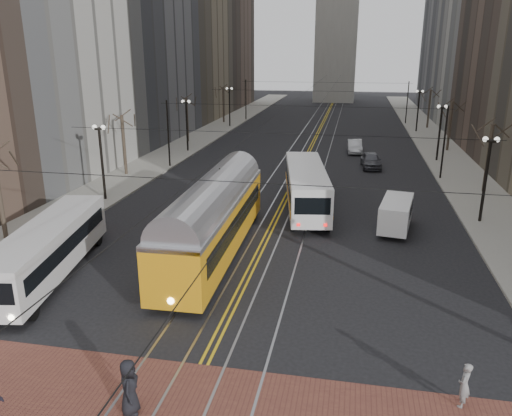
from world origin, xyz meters
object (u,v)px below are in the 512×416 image
at_px(rear_bus, 306,189).
at_px(pedestrian_a, 129,387).
at_px(sedan_grey, 371,160).
at_px(transit_bus, 49,252).
at_px(streetcar, 214,225).
at_px(sedan_silver, 355,146).
at_px(pedestrian_b, 464,385).
at_px(cargo_van, 396,216).

distance_m(rear_bus, pedestrian_a, 22.98).
bearing_deg(sedan_grey, rear_bus, -113.53).
distance_m(transit_bus, streetcar, 8.76).
bearing_deg(sedan_silver, sedan_grey, -80.87).
height_order(sedan_silver, pedestrian_b, pedestrian_b).
relative_size(streetcar, pedestrian_b, 9.48).
bearing_deg(streetcar, rear_bus, 64.54).
xyz_separation_m(cargo_van, pedestrian_b, (1.03, -16.87, -0.22)).
height_order(cargo_van, sedan_grey, cargo_van).
distance_m(sedan_silver, pedestrian_a, 45.52).
height_order(transit_bus, sedan_silver, transit_bus).
distance_m(cargo_van, pedestrian_a, 21.48).
xyz_separation_m(rear_bus, pedestrian_b, (7.19, -20.34, -0.75)).
height_order(streetcar, cargo_van, streetcar).
relative_size(sedan_silver, pedestrian_a, 2.32).
xyz_separation_m(sedan_grey, sedan_silver, (-1.64, 7.53, -0.03)).
distance_m(transit_bus, cargo_van, 20.77).
height_order(rear_bus, sedan_silver, rear_bus).
relative_size(transit_bus, pedestrian_b, 7.04).
relative_size(sedan_grey, sedan_silver, 1.01).
height_order(transit_bus, cargo_van, transit_bus).
bearing_deg(sedan_silver, transit_bus, -115.75).
bearing_deg(streetcar, sedan_grey, 67.89).
xyz_separation_m(cargo_van, sedan_grey, (-1.14, 18.24, -0.26)).
bearing_deg(pedestrian_b, sedan_silver, -150.00).
height_order(streetcar, pedestrian_a, streetcar).
xyz_separation_m(rear_bus, pedestrian_a, (-3.36, -22.73, -0.59)).
distance_m(rear_bus, pedestrian_b, 21.59).
distance_m(streetcar, pedestrian_a, 13.33).
distance_m(streetcar, sedan_silver, 32.67).
bearing_deg(transit_bus, pedestrian_b, -28.28).
xyz_separation_m(transit_bus, sedan_grey, (16.75, 28.79, -0.63)).
bearing_deg(transit_bus, sedan_silver, 57.59).
height_order(cargo_van, pedestrian_a, cargo_van).
xyz_separation_m(streetcar, pedestrian_a, (0.92, -13.27, -0.80)).
bearing_deg(sedan_grey, pedestrian_a, -107.36).
distance_m(streetcar, sedan_grey, 25.96).
relative_size(rear_bus, cargo_van, 2.58).
bearing_deg(sedan_grey, transit_bus, -124.97).
height_order(sedan_grey, pedestrian_a, pedestrian_a).
xyz_separation_m(sedan_grey, pedestrian_b, (2.18, -35.11, 0.04)).
distance_m(sedan_grey, sedan_silver, 7.70).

